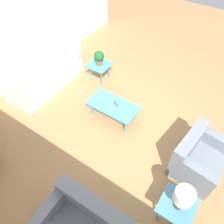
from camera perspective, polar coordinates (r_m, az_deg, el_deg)
The scene contains 10 objects.
ground_plane at distance 4.80m, azimuth 3.82°, elevation -2.95°, with size 14.00×14.00×0.00m, color #A87A4C.
wall_right at distance 5.72m, azimuth -24.31°, elevation 19.70°, with size 0.12×7.20×2.70m.
sofa at distance 5.71m, azimuth -16.70°, elevation 9.16°, with size 0.94×2.00×0.81m.
armchair at distance 4.23m, azimuth 21.57°, elevation -11.16°, with size 0.87×1.03×0.78m.
coffee_table at distance 4.64m, azimuth 0.20°, elevation 1.50°, with size 1.07×0.56×0.40m.
side_table_plant at distance 5.62m, azimuth -3.28°, elevation 11.76°, with size 0.51×0.51×0.46m.
side_table_lamp at distance 3.65m, azimuth 16.57°, elevation -22.67°, with size 0.51×0.51×0.46m.
potted_plant at distance 5.46m, azimuth -3.41°, elevation 14.12°, with size 0.25×0.25×0.37m.
table_lamp at distance 3.31m, azimuth 18.06°, elevation -20.46°, with size 0.27×0.27×0.47m.
remote_control at distance 4.62m, azimuth 1.02°, elevation 2.19°, with size 0.16×0.11×0.02m.
Camera 1 is at (-1.41, 2.66, 3.74)m, focal length 35.00 mm.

